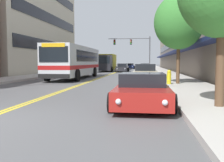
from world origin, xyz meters
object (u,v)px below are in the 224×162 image
Objects in this scene: car_white_parked_left_far at (81,69)px; car_beige_parked_right_far at (145,74)px; city_bus at (75,61)px; box_truck at (107,62)px; car_slate_blue_parked_right_end at (144,70)px; traffic_signal_mast at (135,46)px; car_charcoal_moving_lead at (123,68)px; fire_hydrant at (169,77)px; car_navy_moving_second at (130,66)px; car_red_parked_right_foreground at (142,91)px; street_tree_right_mid at (179,22)px; car_black_parked_left_mid at (91,68)px; car_dark_grey_parked_right_mid at (145,67)px.

car_beige_parked_right_far reaches higher than car_white_parked_left_far.
city_bus is 18.11m from box_truck.
traffic_signal_mast is at bearing 97.73° from car_slate_blue_parked_right_end.
car_beige_parked_right_far is 20.64m from car_charcoal_moving_lead.
city_bus is at bearing 138.60° from fire_hydrant.
box_truck is (0.30, 18.10, -0.18)m from city_bus.
car_navy_moving_second is 15.10m from traffic_signal_mast.
car_navy_moving_second is (-3.46, 50.02, 0.04)m from car_red_parked_right_foreground.
street_tree_right_mid is at bearing -81.54° from car_slate_blue_parked_right_end.
car_slate_blue_parked_right_end is at bearing -42.92° from car_black_parked_left_mid.
car_charcoal_moving_lead is at bearing 96.48° from car_red_parked_right_foreground.
car_black_parked_left_mid is at bearing 97.36° from city_bus.
box_truck is 26.54m from fire_hydrant.
box_truck reaches higher than car_slate_blue_parked_right_end.
car_slate_blue_parked_right_end reaches higher than car_dark_grey_parked_right_mid.
car_dark_grey_parked_right_mid reaches higher than car_red_parked_right_foreground.
car_red_parked_right_foreground is 0.99× the size of car_navy_moving_second.
car_slate_blue_parked_right_end is 4.69× the size of fire_hydrant.
car_slate_blue_parked_right_end is 0.98× the size of car_navy_moving_second.
traffic_signal_mast is at bearing 69.35° from car_charcoal_moving_lead.
car_red_parked_right_foreground is at bearing -105.96° from street_tree_right_mid.
car_black_parked_left_mid is at bearing 113.79° from fire_hydrant.
car_red_parked_right_foreground is 1.01× the size of car_slate_blue_parked_right_end.
car_charcoal_moving_lead is (-3.52, -7.93, 0.01)m from car_dark_grey_parked_right_mid.
car_white_parked_left_far is 0.73× the size of street_tree_right_mid.
car_navy_moving_second is at bearing 75.04° from car_black_parked_left_mid.
traffic_signal_mast is at bearing 58.03° from car_white_parked_left_far.
car_navy_moving_second is at bearing 84.96° from city_bus.
car_beige_parked_right_far is (6.68, -3.93, -1.04)m from city_bus.
box_truck is (-6.30, -6.22, 0.90)m from car_dark_grey_parked_right_mid.
fire_hydrant is at bearing -87.12° from car_dark_grey_parked_right_mid.
car_charcoal_moving_lead is at bearing 112.66° from car_slate_blue_parked_right_end.
city_bus reaches higher than car_red_parked_right_foreground.
city_bus is 10.97m from fire_hydrant.
car_white_parked_left_far is 16.76m from car_dark_grey_parked_right_mid.
car_slate_blue_parked_right_end reaches higher than car_navy_moving_second.
car_beige_parked_right_far reaches higher than car_dark_grey_parked_right_mid.
fire_hydrant is at bearing -72.69° from box_truck.
city_bus is at bearing 142.18° from street_tree_right_mid.
box_truck is 26.46m from street_tree_right_mid.
box_truck reaches higher than car_black_parked_left_mid.
street_tree_right_mid reaches higher than car_navy_moving_second.
car_charcoal_moving_lead is 3.38m from box_truck.
car_beige_parked_right_far reaches higher than fire_hydrant.
car_red_parked_right_foreground is 7.46m from fire_hydrant.
car_white_parked_left_far is 0.56× the size of box_truck.
street_tree_right_mid is (10.86, -22.87, 3.55)m from car_black_parked_left_mid.
car_slate_blue_parked_right_end is at bearing -82.27° from traffic_signal_mast.
car_white_parked_left_far is 0.96× the size of car_navy_moving_second.
car_red_parked_right_foreground is at bearing -90.52° from car_beige_parked_right_far.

